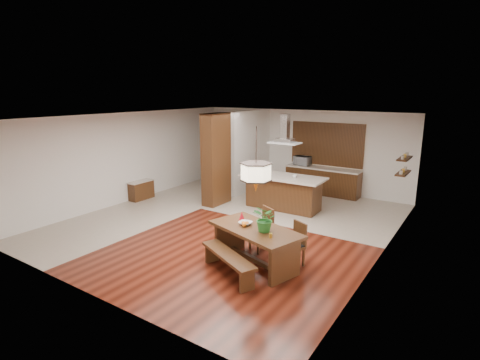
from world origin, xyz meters
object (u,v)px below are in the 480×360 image
Objects in this scene: dining_chair_left at (261,229)px; foliage_plant at (265,219)px; dining_chair_right at (293,244)px; range_hood at (285,129)px; dining_table at (255,238)px; hallway_console at (141,190)px; pendant_lantern at (256,160)px; fruit_bowl at (245,223)px; microwave at (302,161)px; kitchen_island at (283,192)px; island_cup at (295,176)px; dining_bench at (228,265)px.

dining_chair_left is 1.84× the size of foliage_plant.
range_hood is (-1.94, 3.36, 2.00)m from dining_chair_right.
dining_table is 0.79m from dining_chair_left.
pendant_lantern is at bearing -19.83° from hallway_console.
range_hood is (-1.57, 3.86, 1.37)m from foliage_plant.
dining_chair_left is (5.43, -1.34, 0.18)m from hallway_console.
fruit_bowl is at bearing -74.82° from range_hood.
hallway_console is at bearing -130.65° from microwave.
fruit_bowl is at bearing -20.28° from hallway_console.
dining_chair_left is 5.60m from microwave.
hallway_console is 4.76m from kitchen_island.
dining_chair_left reaches higher than dining_chair_right.
pendant_lantern is 10.64× the size of island_cup.
foliage_plant is 3.96m from island_cup.
dining_table reaches higher than hallway_console.
range_hood reaches higher than dining_chair_right.
fruit_bowl is at bearing 169.37° from dining_table.
dining_bench is 7.01m from microwave.
microwave is (-0.43, 2.32, -1.35)m from range_hood.
dining_chair_left is at bearing 91.33° from fruit_bowl.
microwave is at bearing 99.75° from kitchen_island.
dining_chair_right is at bearing 53.52° from foliage_plant.
dining_chair_right is 1.02× the size of range_hood.
pendant_lantern and range_hood have the same top height.
range_hood reaches higher than microwave.
dining_chair_left reaches higher than dining_table.
foliage_plant is 0.61m from fruit_bowl.
microwave reaches higher than dining_chair_left.
dining_chair_left is at bearing -13.90° from hallway_console.
dining_table is (5.73, -2.07, 0.29)m from hallway_console.
dining_chair_right is at bearing -63.21° from microwave.
range_hood reaches higher than dining_bench.
hallway_console is at bearing 153.54° from dining_bench.
fruit_bowl is 6.23m from microwave.
kitchen_island is (-1.00, 3.06, 0.04)m from dining_chair_left.
dining_chair_left is at bearing 112.13° from pendant_lantern.
dining_bench is (-0.21, -0.68, -0.38)m from dining_table.
dining_chair_left is 0.76m from fruit_bowl.
dining_table is 7.97× the size of fruit_bowl.
range_hood is at bearing 89.15° from kitchen_island.
pendant_lantern is at bearing -120.30° from dining_chair_right.
dining_bench is at bearing -107.16° from pendant_lantern.
dining_table is 3.84m from island_cup.
foliage_plant is at bearing -72.85° from island_cup.
kitchen_island reaches higher than dining_chair_left.
dining_chair_left reaches higher than fruit_bowl.
hallway_console is at bearing 160.17° from dining_table.
foliage_plant reaches higher than fruit_bowl.
microwave is at bearing 109.19° from island_cup.
dining_chair_left is 1.91m from pendant_lantern.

